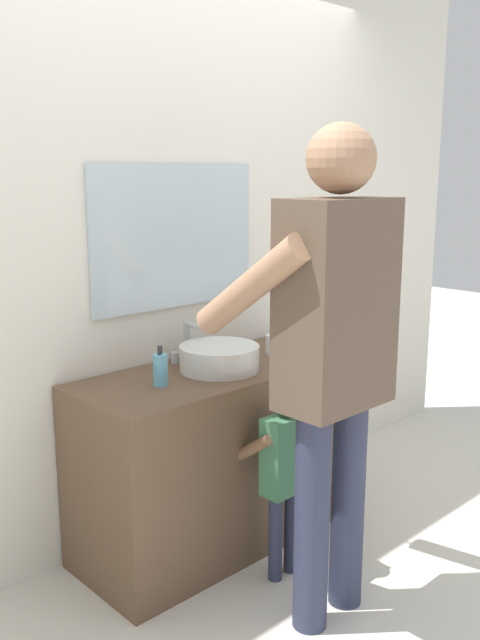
% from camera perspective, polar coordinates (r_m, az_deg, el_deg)
% --- Properties ---
extents(ground_plane, '(14.00, 14.00, 0.00)m').
position_cam_1_polar(ground_plane, '(3.11, 2.01, -19.67)').
color(ground_plane, silver).
extents(back_wall, '(4.40, 0.10, 2.70)m').
position_cam_1_polar(back_wall, '(3.12, -5.97, 6.75)').
color(back_wall, silver).
rests_on(back_wall, ground).
extents(vanity_cabinet, '(1.28, 0.54, 0.81)m').
position_cam_1_polar(vanity_cabinet, '(3.12, -1.93, -11.24)').
color(vanity_cabinet, brown).
rests_on(vanity_cabinet, ground).
extents(sink_basin, '(0.35, 0.35, 0.11)m').
position_cam_1_polar(sink_basin, '(2.95, -1.74, -3.14)').
color(sink_basin, silver).
rests_on(sink_basin, vanity_cabinet).
extents(faucet, '(0.18, 0.14, 0.18)m').
position_cam_1_polar(faucet, '(3.10, -4.33, -1.95)').
color(faucet, '#B7BABF').
rests_on(faucet, vanity_cabinet).
extents(toothbrush_cup, '(0.07, 0.07, 0.21)m').
position_cam_1_polar(toothbrush_cup, '(3.20, 2.78, -1.97)').
color(toothbrush_cup, silver).
rests_on(toothbrush_cup, vanity_cabinet).
extents(soap_bottle, '(0.06, 0.06, 0.16)m').
position_cam_1_polar(soap_bottle, '(2.75, -6.67, -4.12)').
color(soap_bottle, '#66B2D1').
rests_on(soap_bottle, vanity_cabinet).
extents(child_toddler, '(0.25, 0.25, 0.81)m').
position_cam_1_polar(child_toddler, '(2.82, 3.60, -12.06)').
color(child_toddler, '#2D334C').
rests_on(child_toddler, ground).
extents(adult_parent, '(0.56, 0.59, 1.81)m').
position_cam_1_polar(adult_parent, '(2.41, 7.67, -1.29)').
color(adult_parent, '#2D334C').
rests_on(adult_parent, ground).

